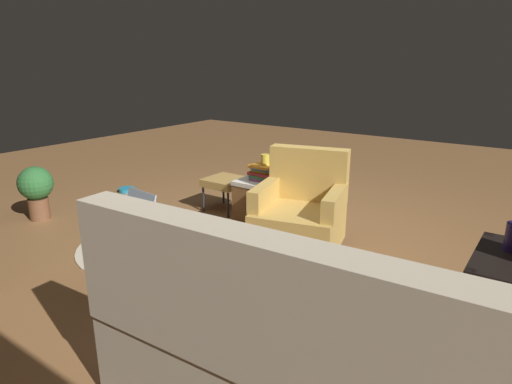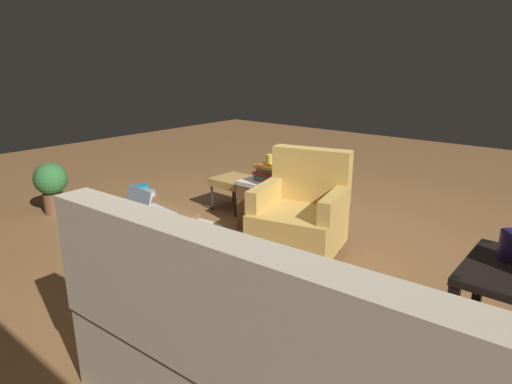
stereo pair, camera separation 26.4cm
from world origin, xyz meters
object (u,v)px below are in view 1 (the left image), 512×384
(book_stack_hamper, at_px, (264,173))
(potted_plant, at_px, (36,188))
(wicker_hamper, at_px, (264,204))
(pet_bowl_steel, at_px, (134,196))
(couch, at_px, (312,365))
(laptop_desk, at_px, (155,223))
(tv_remote, at_px, (260,175))
(pet_bowl_teal, at_px, (127,190))
(ottoman, at_px, (225,183))
(armchair, at_px, (301,213))
(yellow_mug, at_px, (265,160))
(laptop, at_px, (149,211))

(book_stack_hamper, height_order, potted_plant, book_stack_hamper)
(wicker_hamper, height_order, pet_bowl_steel, wicker_hamper)
(couch, xyz_separation_m, laptop_desk, (1.62, -0.61, 0.09))
(wicker_hamper, distance_m, tv_remote, 0.28)
(couch, height_order, pet_bowl_teal, couch)
(laptop_desk, bearing_deg, ottoman, -70.09)
(armchair, height_order, laptop_desk, armchair)
(laptop_desk, bearing_deg, pet_bowl_steel, -34.82)
(tv_remote, bearing_deg, wicker_hamper, 137.81)
(tv_remote, height_order, potted_plant, potted_plant)
(wicker_hamper, bearing_deg, yellow_mug, -99.76)
(laptop_desk, distance_m, pet_bowl_steel, 2.11)
(ottoman, xyz_separation_m, pet_bowl_steel, (1.17, 0.29, -0.29))
(book_stack_hamper, distance_m, yellow_mug, 0.13)
(yellow_mug, height_order, pet_bowl_steel, yellow_mug)
(ottoman, bearing_deg, pet_bowl_teal, 6.76)
(book_stack_hamper, xyz_separation_m, yellow_mug, (-0.00, -0.02, 0.12))
(tv_remote, height_order, pet_bowl_teal, tv_remote)
(wicker_hamper, height_order, pet_bowl_teal, wicker_hamper)
(ottoman, relative_size, pet_bowl_teal, 2.00)
(ottoman, bearing_deg, pet_bowl_steel, 13.80)
(book_stack_hamper, height_order, pet_bowl_teal, book_stack_hamper)
(book_stack_hamper, xyz_separation_m, pet_bowl_steel, (1.79, 0.11, -0.52))
(tv_remote, bearing_deg, couch, 126.01)
(armchair, xyz_separation_m, tv_remote, (0.69, -0.41, 0.13))
(pet_bowl_teal, distance_m, potted_plant, 1.18)
(pet_bowl_steel, bearing_deg, yellow_mug, -176.12)
(couch, bearing_deg, wicker_hamper, -51.07)
(wicker_hamper, distance_m, pet_bowl_teal, 2.07)
(laptop, distance_m, book_stack_hamper, 1.33)
(pet_bowl_steel, distance_m, pet_bowl_teal, 0.30)
(armchair, xyz_separation_m, book_stack_hamper, (0.59, -0.33, 0.19))
(laptop_desk, height_order, ottoman, laptop_desk)
(laptop_desk, height_order, potted_plant, potted_plant)
(tv_remote, xyz_separation_m, pet_bowl_teal, (1.96, 0.07, -0.47))
(pet_bowl_teal, relative_size, potted_plant, 0.36)
(book_stack_hamper, bearing_deg, laptop_desk, 86.00)
(laptop_desk, xyz_separation_m, pet_bowl_teal, (1.97, -1.30, -0.40))
(wicker_hamper, relative_size, pet_bowl_steel, 2.40)
(couch, relative_size, potted_plant, 3.53)
(armchair, distance_m, yellow_mug, 0.75)
(yellow_mug, relative_size, potted_plant, 0.18)
(pet_bowl_teal, bearing_deg, yellow_mug, -179.85)
(laptop_desk, xyz_separation_m, yellow_mug, (-0.09, -1.31, 0.25))
(couch, height_order, book_stack_hamper, couch)
(armchair, relative_size, tv_remote, 5.44)
(wicker_hamper, bearing_deg, laptop_desk, 86.09)
(tv_remote, distance_m, ottoman, 0.56)
(armchair, bearing_deg, laptop, 55.59)
(ottoman, bearing_deg, laptop, 109.25)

